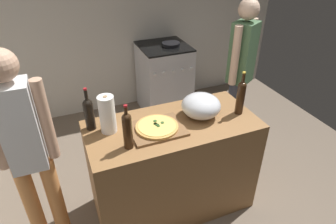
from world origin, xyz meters
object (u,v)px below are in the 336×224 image
(stove, at_px, (164,79))
(person_in_stripes, at_px, (27,150))
(wine_bottle_amber, at_px, (127,129))
(person_in_red, at_px, (241,69))
(paper_towel_roll, at_px, (107,114))
(mixing_bowl, at_px, (201,106))
(wine_bottle_dark, at_px, (89,113))
(wine_bottle_clear, at_px, (241,96))
(pizza, at_px, (157,127))

(stove, distance_m, person_in_stripes, 2.29)
(wine_bottle_amber, height_order, person_in_red, person_in_red)
(paper_towel_roll, xyz_separation_m, person_in_stripes, (-0.56, -0.08, -0.09))
(paper_towel_roll, relative_size, stove, 0.30)
(paper_towel_roll, bearing_deg, person_in_stripes, -171.94)
(paper_towel_roll, distance_m, person_in_stripes, 0.57)
(paper_towel_roll, bearing_deg, person_in_red, 17.83)
(mixing_bowl, bearing_deg, person_in_red, 36.34)
(mixing_bowl, height_order, wine_bottle_dark, wine_bottle_dark)
(wine_bottle_amber, distance_m, person_in_stripes, 0.67)
(mixing_bowl, height_order, wine_bottle_amber, wine_bottle_amber)
(mixing_bowl, distance_m, wine_bottle_clear, 0.33)
(wine_bottle_amber, relative_size, person_in_red, 0.20)
(person_in_red, bearing_deg, wine_bottle_amber, -152.73)
(mixing_bowl, distance_m, person_in_red, 0.92)
(wine_bottle_amber, xyz_separation_m, person_in_red, (1.38, 0.71, -0.08))
(pizza, xyz_separation_m, mixing_bowl, (0.39, 0.05, 0.06))
(paper_towel_roll, bearing_deg, wine_bottle_clear, -8.15)
(pizza, relative_size, person_in_stripes, 0.20)
(wine_bottle_dark, xyz_separation_m, wine_bottle_clear, (1.15, -0.23, 0.02))
(wine_bottle_clear, xyz_separation_m, person_in_red, (0.43, 0.62, -0.09))
(wine_bottle_clear, distance_m, person_in_red, 0.76)
(wine_bottle_dark, bearing_deg, person_in_red, 13.80)
(mixing_bowl, height_order, stove, mixing_bowl)
(mixing_bowl, relative_size, person_in_stripes, 0.19)
(mixing_bowl, xyz_separation_m, wine_bottle_clear, (0.31, -0.08, 0.06))
(person_in_stripes, bearing_deg, person_in_red, 15.22)
(pizza, height_order, wine_bottle_dark, wine_bottle_dark)
(paper_towel_roll, height_order, wine_bottle_amber, wine_bottle_amber)
(paper_towel_roll, distance_m, stove, 1.90)
(wine_bottle_amber, bearing_deg, wine_bottle_clear, 5.55)
(wine_bottle_amber, distance_m, person_in_red, 1.55)
(stove, relative_size, person_in_stripes, 0.60)
(person_in_stripes, bearing_deg, paper_towel_roll, 8.06)
(wine_bottle_dark, relative_size, person_in_red, 0.21)
(mixing_bowl, bearing_deg, stove, 79.13)
(mixing_bowl, height_order, paper_towel_roll, paper_towel_roll)
(paper_towel_roll, relative_size, wine_bottle_amber, 0.87)
(pizza, xyz_separation_m, person_in_stripes, (-0.89, 0.05, 0.02))
(person_in_stripes, bearing_deg, stove, 44.96)
(wine_bottle_amber, xyz_separation_m, stove, (0.94, 1.74, -0.57))
(person_in_stripes, height_order, person_in_red, person_in_red)
(wine_bottle_clear, bearing_deg, paper_towel_roll, 171.85)
(stove, bearing_deg, person_in_red, -67.05)
(mixing_bowl, xyz_separation_m, wine_bottle_dark, (-0.84, 0.16, 0.04))
(pizza, relative_size, wine_bottle_dark, 0.94)
(person_in_stripes, bearing_deg, wine_bottle_dark, 20.17)
(wine_bottle_dark, xyz_separation_m, person_in_stripes, (-0.44, -0.16, -0.09))
(mixing_bowl, relative_size, wine_bottle_clear, 0.86)
(wine_bottle_dark, distance_m, stove, 1.91)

